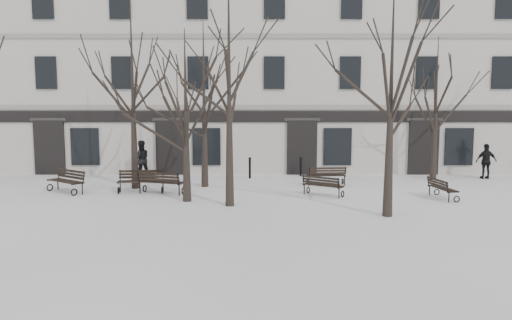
{
  "coord_description": "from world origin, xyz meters",
  "views": [
    {
      "loc": [
        1.06,
        -18.59,
        3.89
      ],
      "look_at": [
        1.05,
        3.0,
        1.36
      ],
      "focal_mm": 35.0,
      "sensor_mm": 36.0,
      "label": 1
    }
  ],
  "objects_px": {
    "tree_3": "(392,68)",
    "bench_4": "(326,175)",
    "bench_1": "(161,182)",
    "bench_5": "(441,188)",
    "tree_1": "(185,95)",
    "tree_2": "(229,55)",
    "bench_2": "(323,185)",
    "bench_3": "(67,180)",
    "bench_0": "(141,180)"
  },
  "relations": [
    {
      "from": "tree_1",
      "to": "bench_1",
      "type": "xyz_separation_m",
      "value": [
        -1.32,
        1.5,
        -3.63
      ]
    },
    {
      "from": "tree_1",
      "to": "bench_3",
      "type": "relative_size",
      "value": 3.43
    },
    {
      "from": "tree_2",
      "to": "bench_2",
      "type": "height_order",
      "value": "tree_2"
    },
    {
      "from": "bench_2",
      "to": "bench_4",
      "type": "xyz_separation_m",
      "value": [
        0.52,
        2.64,
        0.02
      ]
    },
    {
      "from": "bench_1",
      "to": "bench_5",
      "type": "distance_m",
      "value": 11.55
    },
    {
      "from": "tree_2",
      "to": "bench_0",
      "type": "bearing_deg",
      "value": 145.54
    },
    {
      "from": "bench_3",
      "to": "tree_3",
      "type": "bearing_deg",
      "value": 17.62
    },
    {
      "from": "tree_1",
      "to": "tree_2",
      "type": "height_order",
      "value": "tree_2"
    },
    {
      "from": "tree_1",
      "to": "bench_5",
      "type": "height_order",
      "value": "tree_1"
    },
    {
      "from": "bench_0",
      "to": "bench_1",
      "type": "xyz_separation_m",
      "value": [
        0.91,
        -0.36,
        0.0
      ]
    },
    {
      "from": "bench_2",
      "to": "bench_5",
      "type": "distance_m",
      "value": 4.75
    },
    {
      "from": "bench_3",
      "to": "bench_4",
      "type": "xyz_separation_m",
      "value": [
        11.43,
        1.85,
        -0.04
      ]
    },
    {
      "from": "tree_1",
      "to": "tree_2",
      "type": "xyz_separation_m",
      "value": [
        1.73,
        -0.85,
        1.42
      ]
    },
    {
      "from": "bench_4",
      "to": "bench_1",
      "type": "bearing_deg",
      "value": 12.52
    },
    {
      "from": "bench_2",
      "to": "bench_1",
      "type": "bearing_deg",
      "value": 31.67
    },
    {
      "from": "tree_2",
      "to": "bench_3",
      "type": "bearing_deg",
      "value": 158.91
    },
    {
      "from": "tree_3",
      "to": "bench_0",
      "type": "bearing_deg",
      "value": 154.88
    },
    {
      "from": "tree_2",
      "to": "bench_4",
      "type": "relative_size",
      "value": 4.89
    },
    {
      "from": "bench_4",
      "to": "bench_5",
      "type": "xyz_separation_m",
      "value": [
        4.19,
        -3.24,
        -0.04
      ]
    },
    {
      "from": "bench_2",
      "to": "bench_5",
      "type": "bearing_deg",
      "value": -152.32
    },
    {
      "from": "bench_2",
      "to": "bench_3",
      "type": "height_order",
      "value": "bench_3"
    },
    {
      "from": "bench_0",
      "to": "bench_2",
      "type": "relative_size",
      "value": 1.15
    },
    {
      "from": "tree_1",
      "to": "bench_2",
      "type": "height_order",
      "value": "tree_1"
    },
    {
      "from": "tree_3",
      "to": "bench_4",
      "type": "relative_size",
      "value": 4.38
    },
    {
      "from": "tree_1",
      "to": "bench_0",
      "type": "xyz_separation_m",
      "value": [
        -2.23,
        1.86,
        -3.63
      ]
    },
    {
      "from": "tree_3",
      "to": "bench_2",
      "type": "height_order",
      "value": "tree_3"
    },
    {
      "from": "bench_0",
      "to": "bench_4",
      "type": "bearing_deg",
      "value": 8.81
    },
    {
      "from": "bench_1",
      "to": "bench_5",
      "type": "relative_size",
      "value": 1.2
    },
    {
      "from": "tree_2",
      "to": "bench_1",
      "type": "height_order",
      "value": "tree_2"
    },
    {
      "from": "tree_1",
      "to": "tree_2",
      "type": "relative_size",
      "value": 0.75
    },
    {
      "from": "bench_0",
      "to": "bench_3",
      "type": "xyz_separation_m",
      "value": [
        -3.21,
        0.05,
        0.0
      ]
    },
    {
      "from": "tree_2",
      "to": "tree_3",
      "type": "bearing_deg",
      "value": -17.33
    },
    {
      "from": "tree_3",
      "to": "bench_0",
      "type": "xyz_separation_m",
      "value": [
        -9.43,
        4.42,
        -4.47
      ]
    },
    {
      "from": "bench_1",
      "to": "bench_5",
      "type": "bearing_deg",
      "value": -167.49
    },
    {
      "from": "tree_2",
      "to": "bench_5",
      "type": "height_order",
      "value": "tree_2"
    },
    {
      "from": "bench_1",
      "to": "tree_3",
      "type": "bearing_deg",
      "value": 171.94
    },
    {
      "from": "bench_4",
      "to": "tree_1",
      "type": "bearing_deg",
      "value": 27.45
    },
    {
      "from": "tree_3",
      "to": "bench_4",
      "type": "height_order",
      "value": "tree_3"
    },
    {
      "from": "bench_4",
      "to": "bench_3",
      "type": "bearing_deg",
      "value": 4.56
    },
    {
      "from": "bench_0",
      "to": "bench_4",
      "type": "distance_m",
      "value": 8.44
    },
    {
      "from": "bench_1",
      "to": "bench_3",
      "type": "distance_m",
      "value": 4.13
    },
    {
      "from": "bench_1",
      "to": "bench_3",
      "type": "relative_size",
      "value": 1.05
    },
    {
      "from": "bench_4",
      "to": "bench_0",
      "type": "bearing_deg",
      "value": 8.37
    },
    {
      "from": "tree_2",
      "to": "bench_0",
      "type": "height_order",
      "value": "tree_2"
    },
    {
      "from": "bench_4",
      "to": "bench_5",
      "type": "bearing_deg",
      "value": 137.64
    },
    {
      "from": "tree_2",
      "to": "tree_1",
      "type": "bearing_deg",
      "value": 153.67
    },
    {
      "from": "tree_2",
      "to": "tree_3",
      "type": "relative_size",
      "value": 1.12
    },
    {
      "from": "bench_0",
      "to": "tree_3",
      "type": "bearing_deg",
      "value": -29.29
    },
    {
      "from": "tree_1",
      "to": "tree_2",
      "type": "distance_m",
      "value": 2.39
    },
    {
      "from": "tree_2",
      "to": "bench_0",
      "type": "relative_size",
      "value": 4.52
    }
  ]
}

